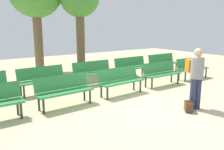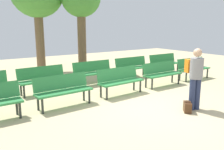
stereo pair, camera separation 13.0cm
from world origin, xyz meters
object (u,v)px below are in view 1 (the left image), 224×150
at_px(bench_r0_c4, 192,67).
at_px(tree_1, 80,0).
at_px(bench_r0_c1, 64,89).
at_px(bench_r0_c3, 161,72).
at_px(bench_r1_c1, 42,78).
at_px(bench_r1_c3, 132,66).
at_px(bench_r0_c2, 120,79).
at_px(handbag, 188,106).
at_px(bench_r1_c2, 93,71).
at_px(bench_r1_c4, 163,62).
at_px(visitor_with_backpack, 196,75).

bearing_deg(bench_r0_c4, tree_1, 123.41).
relative_size(bench_r0_c1, bench_r0_c3, 1.01).
relative_size(bench_r1_c1, bench_r1_c3, 1.01).
height_order(bench_r0_c3, bench_r1_c1, same).
xyz_separation_m(bench_r0_c2, tree_1, (0.96, 4.51, 2.89)).
distance_m(bench_r0_c1, handbag, 3.39).
distance_m(bench_r0_c3, bench_r1_c1, 4.29).
xyz_separation_m(bench_r0_c3, bench_r1_c2, (-1.99, 1.63, 0.00)).
bearing_deg(bench_r1_c2, bench_r1_c3, 1.08).
bearing_deg(bench_r0_c3, tree_1, 102.52).
bearing_deg(bench_r0_c4, bench_r1_c1, 165.56).
xyz_separation_m(bench_r1_c2, tree_1, (0.97, 2.80, 2.89)).
xyz_separation_m(bench_r1_c1, bench_r1_c3, (3.95, 0.13, 0.00)).
relative_size(bench_r0_c2, handbag, 4.55).
bearing_deg(bench_r1_c1, bench_r1_c4, -1.19).
bearing_deg(bench_r0_c2, bench_r0_c3, -0.98).
bearing_deg(bench_r1_c2, bench_r0_c3, -39.43).
height_order(bench_r0_c2, bench_r0_c3, same).
distance_m(bench_r1_c1, bench_r1_c2, 2.01).
bearing_deg(bench_r1_c1, tree_1, 41.38).
distance_m(bench_r0_c4, bench_r1_c2, 4.20).
bearing_deg(visitor_with_backpack, tree_1, -73.73).
relative_size(bench_r0_c3, handbag, 4.49).
bearing_deg(bench_r1_c2, bench_r0_c4, -22.06).
bearing_deg(bench_r1_c1, visitor_with_backpack, -56.33).
bearing_deg(bench_r0_c2, bench_r0_c4, -1.15).
height_order(bench_r0_c1, bench_r1_c1, same).
bearing_deg(handbag, bench_r0_c2, 102.55).
height_order(bench_r0_c4, bench_r1_c3, same).
bearing_deg(bench_r1_c2, handbag, -82.61).
height_order(bench_r0_c2, tree_1, tree_1).
bearing_deg(bench_r1_c3, bench_r0_c2, -138.17).
height_order(bench_r0_c2, handbag, bench_r0_c2).
distance_m(bench_r0_c1, bench_r0_c3, 3.97).
distance_m(bench_r1_c3, handbag, 4.31).
bearing_deg(tree_1, bench_r1_c1, -135.81).
height_order(bench_r0_c1, tree_1, tree_1).
xyz_separation_m(bench_r0_c4, bench_r1_c2, (-3.90, 1.57, 0.00)).
xyz_separation_m(bench_r0_c1, tree_1, (2.94, 4.55, 2.89)).
distance_m(visitor_with_backpack, handbag, 0.86).
xyz_separation_m(bench_r1_c3, handbag, (-1.42, -4.06, -0.37)).
bearing_deg(bench_r0_c1, bench_r1_c1, 88.71).
bearing_deg(handbag, bench_r0_c1, 137.86).
xyz_separation_m(bench_r0_c2, bench_r0_c3, (1.98, 0.08, 0.00)).
bearing_deg(bench_r0_c2, tree_1, 74.88).
bearing_deg(handbag, tree_1, 86.30).
bearing_deg(bench_r1_c4, tree_1, 136.74).
relative_size(bench_r0_c2, tree_1, 0.36).
height_order(bench_r1_c1, bench_r1_c4, same).
bearing_deg(bench_r1_c1, bench_r0_c2, -41.39).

